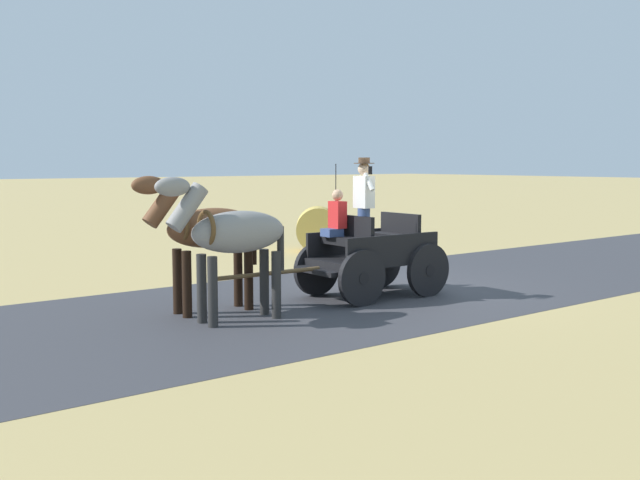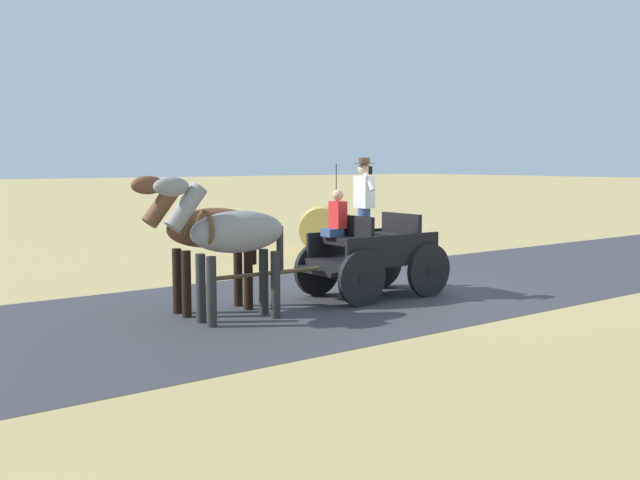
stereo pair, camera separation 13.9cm
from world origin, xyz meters
The scene contains 6 objects.
ground_plane centered at (0.00, 0.00, 0.00)m, with size 200.00×200.00×0.00m, color tan.
road_surface centered at (0.00, 0.00, 0.00)m, with size 5.90×160.00×0.01m, color #38383D.
horse_drawn_carriage centered at (-0.19, 0.90, 0.82)m, with size 1.48×4.51×2.50m.
horse_near_side centered at (-0.51, 3.94, 1.32)m, with size 0.64×2.13×2.21m.
horse_off_side centered at (0.33, 3.91, 1.32)m, with size 0.66×2.13×2.21m.
hay_bale centered at (5.81, -2.59, 0.60)m, with size 1.20×1.20×1.10m, color gold.
Camera 1 is at (-10.05, 9.71, 2.42)m, focal length 41.51 mm.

